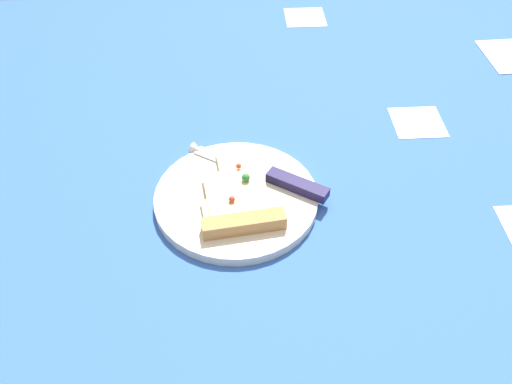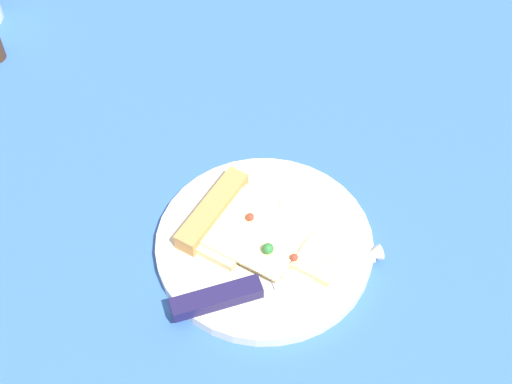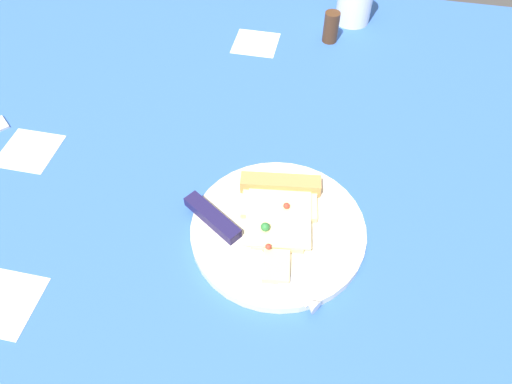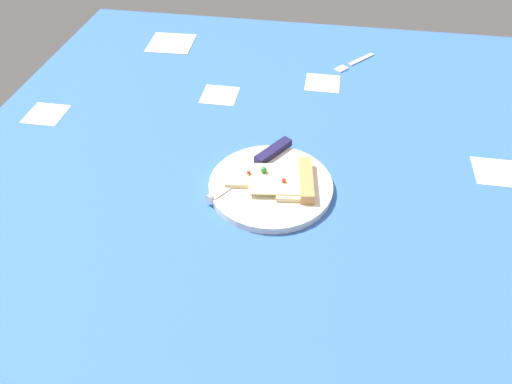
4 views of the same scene
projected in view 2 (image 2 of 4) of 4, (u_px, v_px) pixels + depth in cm
name	position (u px, v px, depth cm)	size (l,w,h in cm)	color
ground_plane	(207.00, 308.00, 83.75)	(143.18, 143.18, 3.00)	#3360B7
plate	(264.00, 245.00, 86.22)	(25.01, 25.01, 1.57)	silver
pizza_slice	(245.00, 228.00, 85.79)	(18.28, 12.37, 2.56)	beige
knife	(260.00, 284.00, 81.37)	(15.01, 21.16, 2.45)	silver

